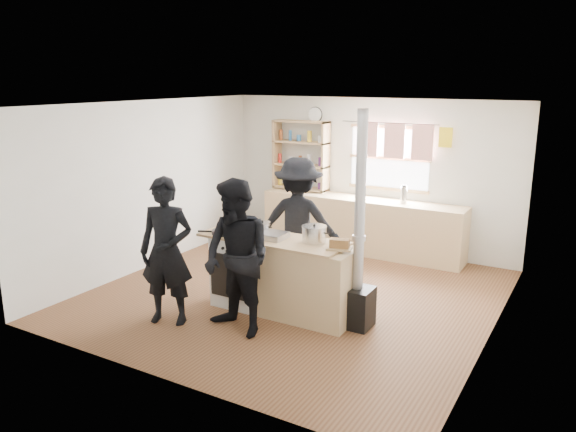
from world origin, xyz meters
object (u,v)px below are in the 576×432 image
object	(u,v)px
roast_tray	(273,235)
stockpot_counter	(314,234)
cooking_island	(283,276)
thermos	(404,195)
flue_heater	(358,273)
person_far	(298,223)
person_near_right	(237,258)
bread_board	(340,245)
skillet_greens	(225,232)
person_near_left	(167,251)
stockpot_stove	(262,228)

from	to	relation	value
roast_tray	stockpot_counter	xyz separation A→B (m)	(0.50, 0.11, 0.06)
cooking_island	stockpot_counter	world-z (taller)	stockpot_counter
thermos	flue_heater	size ratio (longest dim) A/B	0.11
stockpot_counter	person_far	size ratio (longest dim) A/B	0.17
roast_tray	person_far	distance (m)	0.93
thermos	person_near_right	bearing A→B (deg)	-101.33
bread_board	person_near_right	size ratio (longest dim) A/B	0.18
cooking_island	skillet_greens	world-z (taller)	skillet_greens
person_near_right	person_far	world-z (taller)	person_far
stockpot_counter	flue_heater	distance (m)	0.69
roast_tray	person_near_left	distance (m)	1.27
roast_tray	person_near_right	xyz separation A→B (m)	(-0.02, -0.73, -0.09)
stockpot_counter	person_near_left	bearing A→B (deg)	-144.14
flue_heater	cooking_island	bearing A→B (deg)	-175.69
bread_board	thermos	bearing A→B (deg)	93.96
cooking_island	person_far	bearing A→B (deg)	107.50
cooking_island	roast_tray	world-z (taller)	roast_tray
flue_heater	skillet_greens	bearing A→B (deg)	-172.61
thermos	stockpot_stove	distance (m)	2.82
cooking_island	roast_tray	size ratio (longest dim) A/B	6.34
cooking_island	stockpot_stove	distance (m)	0.65
flue_heater	person_far	size ratio (longest dim) A/B	1.40
roast_tray	stockpot_counter	world-z (taller)	stockpot_counter
person_near_right	roast_tray	bearing A→B (deg)	101.65
cooking_island	person_near_right	distance (m)	0.87
skillet_greens	stockpot_stove	world-z (taller)	stockpot_stove
person_far	thermos	bearing A→B (deg)	-132.23
cooking_island	skillet_greens	bearing A→B (deg)	-168.77
stockpot_counter	person_near_right	size ratio (longest dim) A/B	0.17
thermos	person_near_left	distance (m)	4.01
skillet_greens	stockpot_stove	xyz separation A→B (m)	(0.39, 0.25, 0.05)
bread_board	cooking_island	bearing A→B (deg)	178.98
cooking_island	flue_heater	xyz separation A→B (m)	(0.95, 0.07, 0.19)
roast_tray	person_far	bearing A→B (deg)	99.94
skillet_greens	roast_tray	world-z (taller)	roast_tray
person_near_right	cooking_island	bearing A→B (deg)	92.43
flue_heater	person_near_left	bearing A→B (deg)	-153.47
stockpot_stove	skillet_greens	bearing A→B (deg)	-147.18
thermos	cooking_island	distance (m)	2.88
thermos	person_far	distance (m)	2.06
bread_board	person_near_left	bearing A→B (deg)	-153.11
person_near_right	skillet_greens	bearing A→B (deg)	148.67
stockpot_stove	person_near_right	xyz separation A→B (m)	(0.21, -0.85, -0.12)
cooking_island	person_near_right	xyz separation A→B (m)	(-0.14, -0.75, 0.42)
stockpot_stove	stockpot_counter	size ratio (longest dim) A/B	0.68
cooking_island	roast_tray	xyz separation A→B (m)	(-0.12, -0.02, 0.50)
stockpot_stove	stockpot_counter	xyz separation A→B (m)	(0.73, -0.01, 0.03)
cooking_island	flue_heater	world-z (taller)	flue_heater
flue_heater	person_near_left	xyz separation A→B (m)	(-1.97, -0.99, 0.21)
roast_tray	person_far	xyz separation A→B (m)	(-0.16, 0.92, -0.08)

